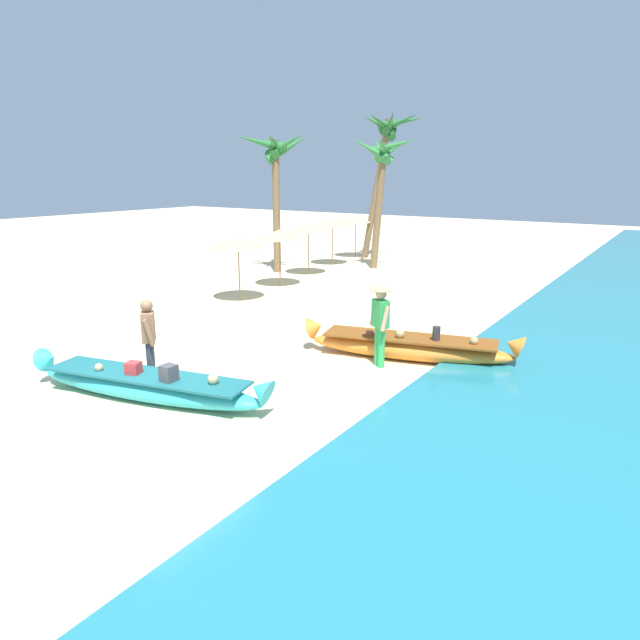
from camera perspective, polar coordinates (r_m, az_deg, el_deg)
name	(u,v)px	position (r m, az deg, el deg)	size (l,w,h in m)	color
ground_plane	(159,396)	(10.31, -15.90, -7.34)	(80.00, 80.00, 0.00)	beige
boat_cyan_foreground	(148,385)	(10.12, -16.97, -6.30)	(4.71, 1.68, 0.74)	#33B2BC
boat_orange_midground	(409,347)	(11.85, 8.97, -2.67)	(4.49, 1.81, 0.78)	orange
person_vendor_hatted	(380,319)	(11.15, 6.09, 0.11)	(0.56, 0.47, 1.69)	green
person_tourist_customer	(149,337)	(10.63, -16.84, -1.65)	(0.53, 0.52, 1.59)	#333842
parasol_row_0	(238,243)	(16.99, -8.26, 7.72)	(1.60, 1.60, 1.91)	#8E6B47
parasol_row_1	(279,234)	(19.07, -4.12, 8.59)	(1.60, 1.60, 1.91)	#8E6B47
parasol_row_2	(308,228)	(21.29, -1.17, 9.26)	(1.60, 1.60, 1.91)	#8E6B47
parasol_row_3	(333,222)	(23.62, 1.27, 9.80)	(1.60, 1.60, 1.91)	#8E6B47
parasol_row_4	(356,218)	(25.81, 3.62, 10.19)	(1.60, 1.60, 1.91)	#8E6B47
palm_tree_tall_inland	(387,140)	(25.20, 6.73, 17.58)	(2.66, 2.53, 6.24)	brown
palm_tree_leaning_seaward	(275,158)	(21.76, -4.59, 15.92)	(2.88, 2.55, 5.23)	brown
palm_tree_mid_cluster	(383,164)	(22.64, 6.37, 15.37)	(2.45, 2.76, 5.16)	brown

